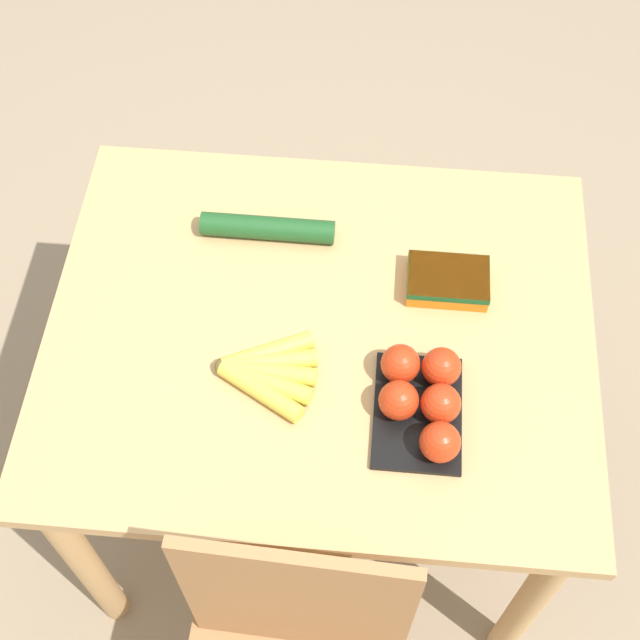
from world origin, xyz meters
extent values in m
plane|color=gray|center=(0.00, 0.00, 0.00)|extent=(12.00, 12.00, 0.00)
cube|color=tan|center=(0.00, 0.00, 0.75)|extent=(1.05, 0.86, 0.03)
cylinder|color=tan|center=(-0.47, -0.37, 0.37)|extent=(0.06, 0.06, 0.74)
cylinder|color=tan|center=(0.47, -0.37, 0.37)|extent=(0.06, 0.06, 0.74)
cylinder|color=tan|center=(-0.47, 0.37, 0.37)|extent=(0.06, 0.06, 0.74)
cylinder|color=tan|center=(0.47, 0.37, 0.37)|extent=(0.06, 0.06, 0.74)
cube|color=#A87547|center=(-0.01, 0.50, 0.71)|extent=(0.39, 0.04, 0.48)
sphere|color=brown|center=(0.17, 0.11, 0.78)|extent=(0.03, 0.03, 0.03)
cylinder|color=#DBCC47|center=(0.09, 0.15, 0.78)|extent=(0.17, 0.12, 0.03)
cylinder|color=#DBCC47|center=(0.09, 0.13, 0.78)|extent=(0.18, 0.08, 0.03)
cylinder|color=#DBCC47|center=(0.08, 0.11, 0.78)|extent=(0.18, 0.04, 0.03)
cylinder|color=#DBCC47|center=(0.08, 0.09, 0.78)|extent=(0.18, 0.07, 0.03)
cylinder|color=#DBCC47|center=(0.09, 0.07, 0.78)|extent=(0.17, 0.11, 0.03)
cube|color=black|center=(-0.19, 0.17, 0.77)|extent=(0.16, 0.23, 0.01)
sphere|color=red|center=(-0.23, 0.09, 0.81)|extent=(0.07, 0.07, 0.07)
sphere|color=red|center=(-0.15, 0.09, 0.81)|extent=(0.07, 0.07, 0.07)
sphere|color=red|center=(-0.23, 0.17, 0.81)|extent=(0.07, 0.07, 0.07)
sphere|color=red|center=(-0.15, 0.17, 0.81)|extent=(0.07, 0.07, 0.07)
sphere|color=red|center=(-0.23, 0.24, 0.81)|extent=(0.07, 0.07, 0.07)
cube|color=orange|center=(-0.24, -0.12, 0.79)|extent=(0.16, 0.11, 0.04)
cube|color=#145123|center=(-0.24, -0.12, 0.80)|extent=(0.16, 0.11, 0.01)
cylinder|color=#1E5123|center=(0.13, -0.22, 0.79)|extent=(0.27, 0.05, 0.05)
camera|label=1|loc=(-0.08, 0.90, 2.22)|focal=50.00mm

